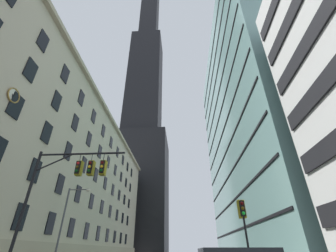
{
  "coord_description": "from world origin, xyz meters",
  "views": [
    {
      "loc": [
        3.35,
        -11.76,
        1.36
      ],
      "look_at": [
        1.24,
        20.78,
        20.09
      ],
      "focal_mm": 23.4,
      "sensor_mm": 36.0,
      "label": 1
    }
  ],
  "objects": [
    {
      "name": "station_building",
      "position": [
        -18.18,
        26.02,
        12.82
      ],
      "size": [
        15.04,
        64.05,
        25.69
      ],
      "color": "#BCAF93",
      "rests_on": "ground"
    },
    {
      "name": "dark_skyscraper",
      "position": [
        -14.22,
        75.25,
        63.78
      ],
      "size": [
        23.03,
        23.03,
        216.3
      ],
      "color": "black",
      "rests_on": "ground"
    },
    {
      "name": "glass_office_midrise",
      "position": [
        18.25,
        24.67,
        22.22
      ],
      "size": [
        14.6,
        40.96,
        44.44
      ],
      "color": "gray",
      "rests_on": "ground"
    },
    {
      "name": "traffic_signal_mast",
      "position": [
        -4.32,
        2.74,
        5.74
      ],
      "size": [
        6.53,
        0.63,
        7.66
      ],
      "color": "black",
      "rests_on": "sidewalk_left"
    },
    {
      "name": "traffic_light_near_right",
      "position": [
        6.96,
        2.65,
        3.37
      ],
      "size": [
        0.4,
        0.63,
        3.99
      ],
      "color": "black",
      "rests_on": "sidewalk_right"
    },
    {
      "name": "street_lamppost",
      "position": [
        -8.31,
        11.16,
        4.41
      ],
      "size": [
        2.46,
        0.32,
        7.08
      ],
      "color": "#47474C",
      "rests_on": "sidewalk_left"
    }
  ]
}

